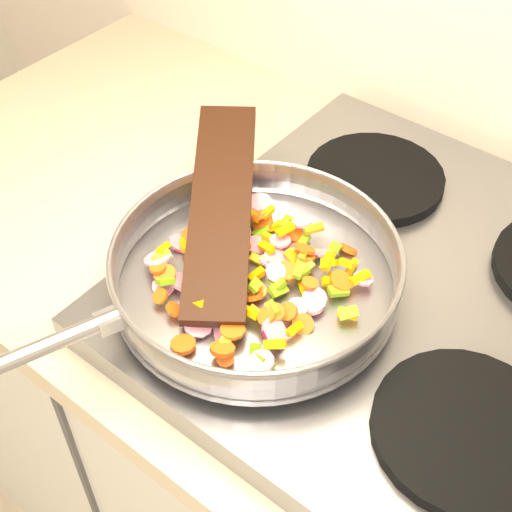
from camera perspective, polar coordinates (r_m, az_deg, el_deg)
The scene contains 7 objects.
cooktop at distance 0.89m, azimuth 12.17°, elevation -3.38°, with size 0.60×0.60×0.04m, color #939399.
grate_fl at distance 0.83m, azimuth -0.72°, elevation -3.35°, with size 0.19×0.19×0.02m, color black.
grate_fr at distance 0.76m, azimuth 16.45°, elevation -13.23°, with size 0.19×0.19×0.02m, color black.
grate_bl at distance 1.00m, azimuth 9.49°, elevation 6.19°, with size 0.19×0.19×0.02m, color black.
saute_pan at distance 0.81m, azimuth -0.14°, elevation -0.97°, with size 0.37×0.52×0.06m.
vegetable_heap at distance 0.82m, azimuth -0.14°, elevation -1.12°, with size 0.26×0.26×0.04m.
wooden_spatula at distance 0.85m, azimuth -2.81°, elevation 3.99°, with size 0.32×0.07×0.01m, color black.
Camera 1 is at (-0.49, 1.11, 1.57)m, focal length 50.00 mm.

